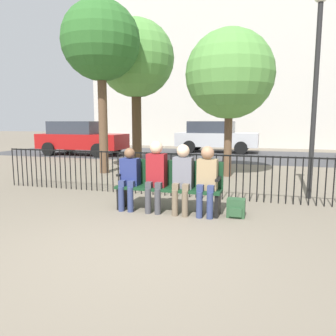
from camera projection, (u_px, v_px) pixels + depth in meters
The scene contains 16 objects.
ground_plane at pixel (124, 251), 4.16m from camera, with size 80.00×80.00×0.00m, color #706656.
park_bench at pixel (169, 184), 5.96m from camera, with size 1.92×0.45×0.92m.
seated_person_0 at pixel (129, 175), 6.03m from camera, with size 0.34×0.39×1.15m.
seated_person_1 at pixel (156, 172), 5.87m from camera, with size 0.34×0.39×1.28m.
seated_person_2 at pixel (183, 175), 5.73m from camera, with size 0.34×0.39×1.23m.
seated_person_3 at pixel (207, 177), 5.61m from camera, with size 0.34×0.39×1.21m.
backpack at pixel (236, 208), 5.58m from camera, with size 0.30×0.24×0.32m.
fence_railing at pixel (184, 171), 7.03m from camera, with size 9.01×0.03×0.95m.
tree_0 at pixel (101, 42), 9.85m from camera, with size 2.38×2.38×5.22m.
tree_1 at pixel (136, 60), 11.74m from camera, with size 2.76×2.76×5.24m.
tree_2 at pixel (230, 75), 9.35m from camera, with size 2.54×2.54×4.23m.
lamp_post at pixel (317, 66), 6.58m from camera, with size 0.28×0.28×4.21m.
street_surface at pixel (230, 156), 15.52m from camera, with size 24.00×6.00×0.01m.
parked_car_1 at pixel (215, 136), 17.20m from camera, with size 4.20×1.94×1.62m.
parked_car_2 at pixel (81, 137), 15.82m from camera, with size 4.20×1.94×1.62m.
building_facade at pixel (246, 44), 22.13m from camera, with size 20.00×6.00×13.58m.
Camera 1 is at (1.69, -3.63, 1.63)m, focal length 35.00 mm.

